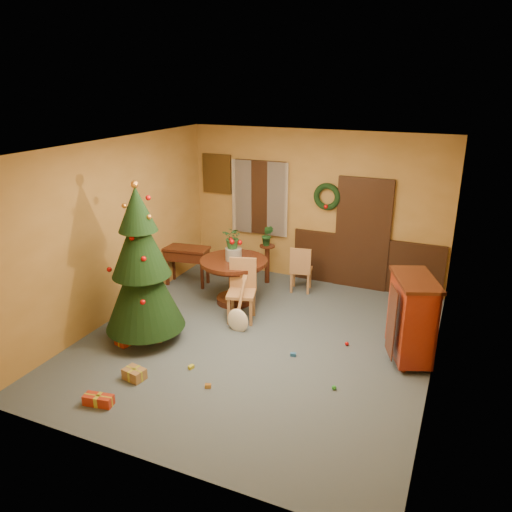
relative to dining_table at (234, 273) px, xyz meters
The scene contains 21 objects.
room_envelope 2.02m from the dining_table, 54.16° to the left, with size 5.50×5.50×5.50m.
dining_table is the anchor object (origin of this frame).
urn 0.35m from the dining_table, 45.00° to the right, with size 0.28×0.28×0.21m, color slate.
centerpiece_plant 0.64m from the dining_table, 45.00° to the right, with size 0.35×0.30×0.39m, color #1E4C23.
chair_near 0.63m from the dining_table, 51.81° to the right, with size 0.55×0.55×1.02m.
chair_far 1.30m from the dining_table, 44.48° to the left, with size 0.45×0.45×0.88m.
guitar 1.07m from the dining_table, 60.95° to the right, with size 0.36×0.17×0.84m, color #F1E6C9, non-canonical shape.
plant_stand 1.09m from the dining_table, 80.04° to the left, with size 0.29×0.29×0.76m.
stand_plant 1.16m from the dining_table, 80.04° to the left, with size 0.22×0.18×0.40m, color #19471E.
christmas_tree 1.93m from the dining_table, 110.79° to the right, with size 1.18×1.18×2.44m.
writing_desk 1.25m from the dining_table, 161.63° to the left, with size 0.89×0.53×0.75m.
sideboard 3.16m from the dining_table, 12.95° to the right, with size 0.83×1.08×1.23m.
gift_a 2.74m from the dining_table, 93.46° to the right, with size 0.31×0.25×0.15m.
gift_b 2.22m from the dining_table, 113.26° to the right, with size 0.26×0.26×0.22m.
gift_c 1.88m from the dining_table, 106.87° to the right, with size 0.33×0.30×0.15m.
gift_d 3.37m from the dining_table, 93.90° to the right, with size 0.38×0.21×0.13m.
toy_a 2.12m from the dining_table, 39.71° to the right, with size 0.08×0.05×0.05m, color #235D9B.
toy_b 3.04m from the dining_table, 38.80° to the right, with size 0.06×0.06×0.06m, color #268E29.
toy_c 2.28m from the dining_table, 79.62° to the right, with size 0.08×0.05×0.05m, color gold.
toy_d 2.38m from the dining_table, 17.71° to the right, with size 0.06×0.06×0.06m, color red.
toy_e 2.67m from the dining_table, 71.55° to the right, with size 0.08×0.05×0.05m, color orange.
Camera 1 is at (2.65, -6.12, 3.77)m, focal length 35.00 mm.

